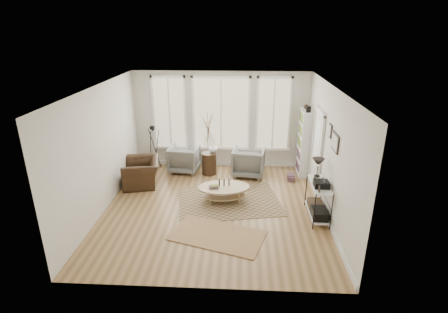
# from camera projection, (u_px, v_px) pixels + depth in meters

# --- Properties ---
(room) EXTENTS (5.50, 5.54, 2.90)m
(room) POSITION_uv_depth(u_px,v_px,m) (215.00, 152.00, 7.96)
(room) COLOR #A27B4D
(room) RESTS_ON ground
(bay_window) EXTENTS (4.14, 0.12, 2.24)m
(bay_window) POSITION_uv_depth(u_px,v_px,m) (221.00, 115.00, 10.40)
(bay_window) COLOR #C5B584
(bay_window) RESTS_ON ground
(door) EXTENTS (0.09, 1.06, 2.22)m
(door) POSITION_uv_depth(u_px,v_px,m) (317.00, 150.00, 8.99)
(door) COLOR silver
(door) RESTS_ON ground
(bookcase) EXTENTS (0.31, 0.85, 2.06)m
(bookcase) POSITION_uv_depth(u_px,v_px,m) (304.00, 143.00, 10.06)
(bookcase) COLOR white
(bookcase) RESTS_ON ground
(low_shelf) EXTENTS (0.38, 1.08, 1.30)m
(low_shelf) POSITION_uv_depth(u_px,v_px,m) (318.00, 197.00, 7.87)
(low_shelf) COLOR white
(low_shelf) RESTS_ON ground
(wall_art) EXTENTS (0.04, 0.88, 0.44)m
(wall_art) POSITION_uv_depth(u_px,v_px,m) (334.00, 139.00, 7.39)
(wall_art) COLOR black
(wall_art) RESTS_ON ground
(rug_main) EXTENTS (2.79, 2.30, 0.01)m
(rug_main) POSITION_uv_depth(u_px,v_px,m) (229.00, 201.00, 8.76)
(rug_main) COLOR brown
(rug_main) RESTS_ON ground
(rug_runner) EXTENTS (2.13, 1.59, 0.01)m
(rug_runner) POSITION_uv_depth(u_px,v_px,m) (218.00, 235.00, 7.33)
(rug_runner) COLOR brown
(rug_runner) RESTS_ON ground
(coffee_table) EXTENTS (1.38, 0.99, 0.58)m
(coffee_table) POSITION_uv_depth(u_px,v_px,m) (224.00, 190.00, 8.64)
(coffee_table) COLOR tan
(coffee_table) RESTS_ON ground
(armchair_left) EXTENTS (0.93, 0.95, 0.79)m
(armchair_left) POSITION_uv_depth(u_px,v_px,m) (184.00, 159.00, 10.41)
(armchair_left) COLOR slate
(armchair_left) RESTS_ON ground
(armchair_right) EXTENTS (1.00, 1.03, 0.83)m
(armchair_right) POSITION_uv_depth(u_px,v_px,m) (249.00, 162.00, 10.13)
(armchair_right) COLOR slate
(armchair_right) RESTS_ON ground
(side_table) EXTENTS (0.43, 0.43, 1.82)m
(side_table) POSITION_uv_depth(u_px,v_px,m) (209.00, 146.00, 10.05)
(side_table) COLOR #352315
(side_table) RESTS_ON ground
(vase) EXTENTS (0.25, 0.25, 0.24)m
(vase) POSITION_uv_depth(u_px,v_px,m) (213.00, 148.00, 10.15)
(vase) COLOR silver
(vase) RESTS_ON side_table
(accent_chair) EXTENTS (1.29, 1.18, 0.71)m
(accent_chair) POSITION_uv_depth(u_px,v_px,m) (141.00, 172.00, 9.56)
(accent_chair) COLOR #352315
(accent_chair) RESTS_ON ground
(tripod_camera) EXTENTS (0.48, 0.48, 1.36)m
(tripod_camera) POSITION_uv_depth(u_px,v_px,m) (154.00, 150.00, 10.47)
(tripod_camera) COLOR black
(tripod_camera) RESTS_ON ground
(book_stack_near) EXTENTS (0.22, 0.27, 0.17)m
(book_stack_near) POSITION_uv_depth(u_px,v_px,m) (291.00, 177.00, 9.94)
(book_stack_near) COLOR brown
(book_stack_near) RESTS_ON ground
(book_stack_far) EXTENTS (0.20, 0.24, 0.14)m
(book_stack_far) POSITION_uv_depth(u_px,v_px,m) (291.00, 179.00, 9.85)
(book_stack_far) COLOR brown
(book_stack_far) RESTS_ON ground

